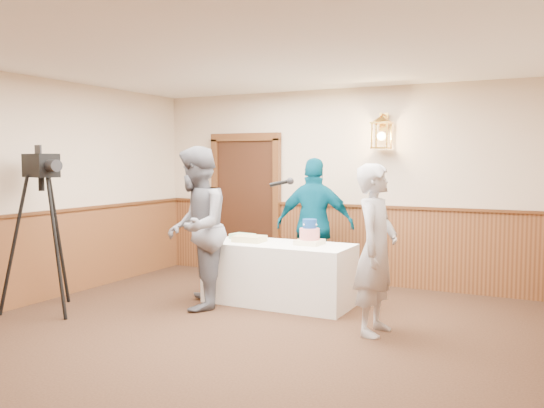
{
  "coord_description": "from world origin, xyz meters",
  "views": [
    {
      "loc": [
        2.82,
        -4.42,
        1.77
      ],
      "look_at": [
        -0.26,
        1.7,
        1.25
      ],
      "focal_mm": 38.0,
      "sensor_mm": 36.0,
      "label": 1
    }
  ],
  "objects_px": {
    "assistant_p": "(315,225)",
    "tv_camera_rig": "(43,242)",
    "sheet_cake_yellow": "(249,239)",
    "baker": "(376,249)",
    "interviewer": "(196,228)",
    "display_table": "(279,273)",
    "sheet_cake_green": "(242,236)",
    "tiered_cake": "(310,235)"
  },
  "relations": [
    {
      "from": "tiered_cake",
      "to": "sheet_cake_green",
      "type": "height_order",
      "value": "tiered_cake"
    },
    {
      "from": "sheet_cake_yellow",
      "to": "baker",
      "type": "xyz_separation_m",
      "value": [
        1.82,
        -0.63,
        0.08
      ]
    },
    {
      "from": "sheet_cake_green",
      "to": "tv_camera_rig",
      "type": "relative_size",
      "value": 0.15
    },
    {
      "from": "interviewer",
      "to": "display_table",
      "type": "bearing_deg",
      "value": 103.8
    },
    {
      "from": "sheet_cake_yellow",
      "to": "tv_camera_rig",
      "type": "distance_m",
      "value": 2.43
    },
    {
      "from": "sheet_cake_yellow",
      "to": "tv_camera_rig",
      "type": "xyz_separation_m",
      "value": [
        -1.87,
        -1.56,
        0.04
      ]
    },
    {
      "from": "display_table",
      "to": "baker",
      "type": "xyz_separation_m",
      "value": [
        1.42,
        -0.68,
        0.49
      ]
    },
    {
      "from": "display_table",
      "to": "interviewer",
      "type": "bearing_deg",
      "value": -140.6
    },
    {
      "from": "sheet_cake_green",
      "to": "tv_camera_rig",
      "type": "distance_m",
      "value": 2.42
    },
    {
      "from": "display_table",
      "to": "assistant_p",
      "type": "relative_size",
      "value": 1.0
    },
    {
      "from": "sheet_cake_yellow",
      "to": "sheet_cake_green",
      "type": "distance_m",
      "value": 0.3
    },
    {
      "from": "tiered_cake",
      "to": "tv_camera_rig",
      "type": "height_order",
      "value": "tv_camera_rig"
    },
    {
      "from": "sheet_cake_green",
      "to": "tv_camera_rig",
      "type": "height_order",
      "value": "tv_camera_rig"
    },
    {
      "from": "sheet_cake_yellow",
      "to": "tv_camera_rig",
      "type": "relative_size",
      "value": 0.2
    },
    {
      "from": "sheet_cake_green",
      "to": "interviewer",
      "type": "bearing_deg",
      "value": -102.13
    },
    {
      "from": "tv_camera_rig",
      "to": "tiered_cake",
      "type": "bearing_deg",
      "value": 48.25
    },
    {
      "from": "tiered_cake",
      "to": "assistant_p",
      "type": "distance_m",
      "value": 0.78
    },
    {
      "from": "tiered_cake",
      "to": "tv_camera_rig",
      "type": "distance_m",
      "value": 3.13
    },
    {
      "from": "assistant_p",
      "to": "tv_camera_rig",
      "type": "height_order",
      "value": "tv_camera_rig"
    },
    {
      "from": "sheet_cake_green",
      "to": "assistant_p",
      "type": "bearing_deg",
      "value": 40.43
    },
    {
      "from": "assistant_p",
      "to": "tiered_cake",
      "type": "bearing_deg",
      "value": 97.42
    },
    {
      "from": "tiered_cake",
      "to": "sheet_cake_green",
      "type": "xyz_separation_m",
      "value": [
        -0.99,
        0.1,
        -0.09
      ]
    },
    {
      "from": "sheet_cake_yellow",
      "to": "baker",
      "type": "bearing_deg",
      "value": -19.13
    },
    {
      "from": "tiered_cake",
      "to": "sheet_cake_yellow",
      "type": "bearing_deg",
      "value": -171.8
    },
    {
      "from": "display_table",
      "to": "tv_camera_rig",
      "type": "xyz_separation_m",
      "value": [
        -2.27,
        -1.6,
        0.45
      ]
    },
    {
      "from": "interviewer",
      "to": "assistant_p",
      "type": "relative_size",
      "value": 1.07
    },
    {
      "from": "baker",
      "to": "tv_camera_rig",
      "type": "distance_m",
      "value": 3.8
    },
    {
      "from": "interviewer",
      "to": "baker",
      "type": "distance_m",
      "value": 2.22
    },
    {
      "from": "assistant_p",
      "to": "sheet_cake_green",
      "type": "bearing_deg",
      "value": 30.25
    },
    {
      "from": "interviewer",
      "to": "assistant_p",
      "type": "xyz_separation_m",
      "value": [
        0.93,
        1.46,
        -0.07
      ]
    },
    {
      "from": "interviewer",
      "to": "sheet_cake_green",
      "type": "bearing_deg",
      "value": 142.28
    },
    {
      "from": "display_table",
      "to": "tv_camera_rig",
      "type": "bearing_deg",
      "value": -144.69
    },
    {
      "from": "assistant_p",
      "to": "tv_camera_rig",
      "type": "xyz_separation_m",
      "value": [
        -2.41,
        -2.41,
        -0.07
      ]
    },
    {
      "from": "sheet_cake_yellow",
      "to": "sheet_cake_green",
      "type": "xyz_separation_m",
      "value": [
        -0.22,
        0.21,
        -0.01
      ]
    },
    {
      "from": "sheet_cake_yellow",
      "to": "baker",
      "type": "distance_m",
      "value": 1.93
    },
    {
      "from": "baker",
      "to": "tv_camera_rig",
      "type": "xyz_separation_m",
      "value": [
        -3.69,
        -0.93,
        -0.04
      ]
    },
    {
      "from": "sheet_cake_yellow",
      "to": "display_table",
      "type": "bearing_deg",
      "value": 6.37
    },
    {
      "from": "sheet_cake_green",
      "to": "baker",
      "type": "xyz_separation_m",
      "value": [
        2.04,
        -0.84,
        0.09
      ]
    },
    {
      "from": "interviewer",
      "to": "tv_camera_rig",
      "type": "bearing_deg",
      "value": -82.67
    },
    {
      "from": "assistant_p",
      "to": "interviewer",
      "type": "bearing_deg",
      "value": 47.22
    },
    {
      "from": "display_table",
      "to": "interviewer",
      "type": "xyz_separation_m",
      "value": [
        -0.79,
        -0.65,
        0.59
      ]
    },
    {
      "from": "interviewer",
      "to": "tv_camera_rig",
      "type": "relative_size",
      "value": 1.05
    }
  ]
}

